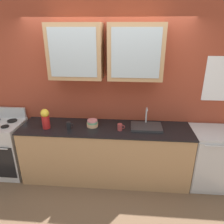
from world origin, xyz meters
TOP-DOWN VIEW (x-y plane):
  - ground_plane at (0.00, 0.00)m, footprint 10.00×10.00m
  - back_wall_unit at (0.01, 0.32)m, footprint 4.94×0.46m
  - counter at (0.00, 0.00)m, footprint 2.65×0.65m
  - stove_range at (-1.70, -0.00)m, footprint 0.65×0.63m
  - sink_faucet at (0.63, 0.06)m, footprint 0.47×0.33m
  - bowl_stack at (-0.20, 0.03)m, footprint 0.18×0.18m
  - vase at (-0.90, -0.09)m, footprint 0.13×0.13m
  - cup_near_sink at (0.23, -0.07)m, footprint 0.11×0.07m
  - cup_near_bowls at (-0.55, -0.07)m, footprint 0.11×0.07m
  - dishwasher at (1.62, -0.00)m, footprint 0.59×0.64m

SIDE VIEW (x-z plane):
  - ground_plane at x=0.00m, z-range 0.00..0.00m
  - dishwasher at x=1.62m, z-range 0.00..0.92m
  - counter at x=0.00m, z-range 0.00..0.92m
  - stove_range at x=-1.70m, z-range -0.08..1.02m
  - sink_faucet at x=0.63m, z-range 0.80..1.09m
  - cup_near_bowls at x=-0.55m, z-range 0.92..1.03m
  - cup_near_sink at x=0.23m, z-range 0.92..1.03m
  - bowl_stack at x=-0.20m, z-range 0.92..1.03m
  - vase at x=-0.90m, z-range 0.93..1.24m
  - back_wall_unit at x=0.01m, z-range 0.16..2.92m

